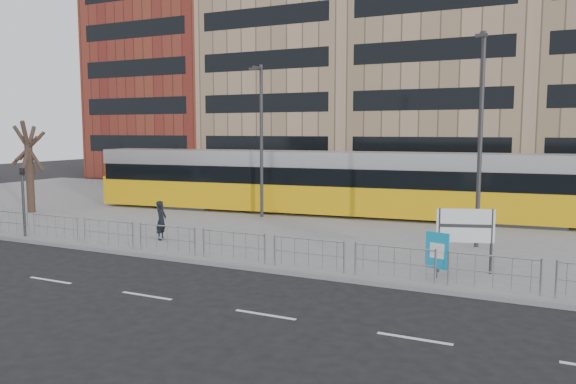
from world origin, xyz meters
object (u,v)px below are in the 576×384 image
at_px(pedestrian, 161,220).
at_px(bare_tree, 27,119).
at_px(lamp_post_west, 261,135).
at_px(tram, 344,183).
at_px(station_sign, 465,229).
at_px(ad_panel, 437,251).
at_px(traffic_light_west, 23,193).
at_px(lamp_post_east, 480,132).

height_order(pedestrian, bare_tree, bare_tree).
bearing_deg(pedestrian, lamp_post_west, -19.83).
distance_m(tram, station_sign, 13.19).
distance_m(lamp_post_west, bare_tree, 13.64).
xyz_separation_m(ad_panel, traffic_light_west, (-18.15, -0.77, 1.10)).
bearing_deg(traffic_light_west, lamp_post_east, 20.12).
height_order(station_sign, lamp_post_east, lamp_post_east).
bearing_deg(ad_panel, tram, 137.32).
bearing_deg(lamp_post_west, ad_panel, -38.31).
xyz_separation_m(station_sign, lamp_post_west, (-11.95, 7.85, 3.00)).
xyz_separation_m(traffic_light_west, bare_tree, (-6.00, 5.37, 3.41)).
relative_size(pedestrian, traffic_light_west, 0.55).
xyz_separation_m(tram, lamp_post_west, (-3.86, -2.57, 2.72)).
relative_size(traffic_light_west, bare_tree, 0.41).
distance_m(pedestrian, lamp_post_west, 8.50).
distance_m(ad_panel, bare_tree, 25.00).
relative_size(pedestrian, lamp_post_east, 0.20).
relative_size(tram, traffic_light_west, 9.78).
relative_size(station_sign, bare_tree, 0.28).
height_order(tram, lamp_post_east, lamp_post_east).
height_order(traffic_light_west, lamp_post_east, lamp_post_east).
bearing_deg(lamp_post_west, pedestrian, -96.25).
height_order(station_sign, pedestrian, station_sign).
bearing_deg(lamp_post_west, traffic_light_west, -125.64).
bearing_deg(station_sign, pedestrian, 161.40).
xyz_separation_m(lamp_post_east, bare_tree, (-24.69, -0.95, 0.69)).
bearing_deg(traffic_light_west, lamp_post_west, 55.79).
height_order(traffic_light_west, lamp_post_west, lamp_post_west).
distance_m(ad_panel, pedestrian, 12.13).
distance_m(traffic_light_west, lamp_post_west, 12.14).
relative_size(pedestrian, lamp_post_west, 0.21).
distance_m(tram, lamp_post_east, 10.28).
height_order(ad_panel, lamp_post_west, lamp_post_west).
bearing_deg(traffic_light_west, pedestrian, 19.76).
bearing_deg(bare_tree, lamp_post_east, 2.21).
xyz_separation_m(tram, bare_tree, (-16.78, -6.84, 3.60)).
bearing_deg(lamp_post_west, station_sign, -33.31).
bearing_deg(tram, ad_panel, -63.37).
height_order(pedestrian, lamp_post_west, lamp_post_west).
relative_size(ad_panel, pedestrian, 0.87).
bearing_deg(station_sign, lamp_post_east, 74.56).
xyz_separation_m(station_sign, pedestrian, (-12.78, 0.22, -0.65)).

